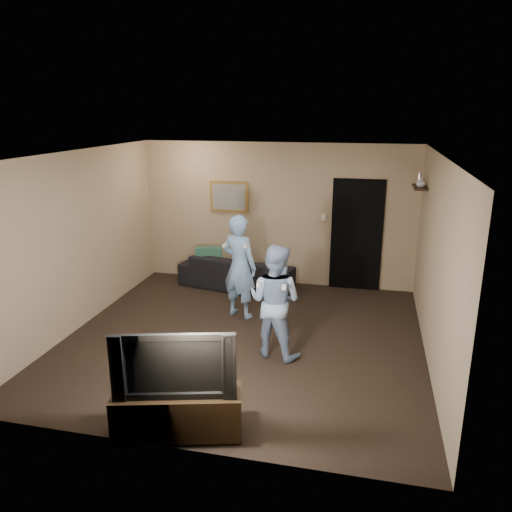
% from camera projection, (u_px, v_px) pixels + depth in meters
% --- Properties ---
extents(ground, '(5.00, 5.00, 0.00)m').
position_uv_depth(ground, '(244.00, 338.00, 7.16)').
color(ground, black).
rests_on(ground, ground).
extents(ceiling, '(5.00, 5.00, 0.04)m').
position_uv_depth(ceiling, '(242.00, 154.00, 6.43)').
color(ceiling, silver).
rests_on(ceiling, wall_back).
extents(wall_back, '(5.00, 0.04, 2.60)m').
position_uv_depth(wall_back, '(277.00, 215.00, 9.13)').
color(wall_back, tan).
rests_on(wall_back, ground).
extents(wall_front, '(5.00, 0.04, 2.60)m').
position_uv_depth(wall_front, '(174.00, 326.00, 4.46)').
color(wall_front, tan).
rests_on(wall_front, ground).
extents(wall_left, '(0.04, 5.00, 2.60)m').
position_uv_depth(wall_left, '(79.00, 241.00, 7.33)').
color(wall_left, tan).
rests_on(wall_left, ground).
extents(wall_right, '(0.04, 5.00, 2.60)m').
position_uv_depth(wall_right, '(436.00, 263.00, 6.26)').
color(wall_right, tan).
rests_on(wall_right, ground).
extents(sofa, '(2.15, 1.18, 0.59)m').
position_uv_depth(sofa, '(237.00, 271.00, 9.14)').
color(sofa, black).
rests_on(sofa, ground).
extents(throw_pillow, '(0.51, 0.29, 0.49)m').
position_uv_depth(throw_pillow, '(209.00, 260.00, 9.20)').
color(throw_pillow, '#1A4E3F').
rests_on(throw_pillow, sofa).
extents(painting_frame, '(0.72, 0.05, 0.57)m').
position_uv_depth(painting_frame, '(229.00, 197.00, 9.22)').
color(painting_frame, olive).
rests_on(painting_frame, wall_back).
extents(painting_canvas, '(0.62, 0.01, 0.47)m').
position_uv_depth(painting_canvas, '(229.00, 197.00, 9.19)').
color(painting_canvas, slate).
rests_on(painting_canvas, painting_frame).
extents(doorway, '(0.90, 0.06, 2.00)m').
position_uv_depth(doorway, '(357.00, 235.00, 8.88)').
color(doorway, black).
rests_on(doorway, ground).
extents(light_switch, '(0.08, 0.02, 0.12)m').
position_uv_depth(light_switch, '(323.00, 217.00, 8.92)').
color(light_switch, silver).
rests_on(light_switch, wall_back).
extents(wall_shelf, '(0.20, 0.60, 0.03)m').
position_uv_depth(wall_shelf, '(420.00, 187.00, 7.77)').
color(wall_shelf, black).
rests_on(wall_shelf, wall_right).
extents(shelf_vase, '(0.19, 0.19, 0.15)m').
position_uv_depth(shelf_vase, '(421.00, 182.00, 7.64)').
color(shelf_vase, silver).
rests_on(shelf_vase, wall_shelf).
extents(shelf_figurine, '(0.06, 0.06, 0.18)m').
position_uv_depth(shelf_figurine, '(419.00, 178.00, 7.94)').
color(shelf_figurine, silver).
rests_on(shelf_figurine, wall_shelf).
extents(tv_console, '(1.34, 0.72, 0.45)m').
position_uv_depth(tv_console, '(178.00, 413.00, 4.98)').
color(tv_console, black).
rests_on(tv_console, ground).
extents(television, '(1.19, 0.46, 0.68)m').
position_uv_depth(television, '(175.00, 361.00, 4.81)').
color(television, black).
rests_on(television, tv_console).
extents(wii_player_left, '(0.70, 0.58, 1.63)m').
position_uv_depth(wii_player_left, '(239.00, 267.00, 7.72)').
color(wii_player_left, '#7CA6D7').
rests_on(wii_player_left, ground).
extents(wii_player_right, '(0.87, 0.75, 1.52)m').
position_uv_depth(wii_player_right, '(275.00, 301.00, 6.49)').
color(wii_player_right, '#8DA8CE').
rests_on(wii_player_right, ground).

